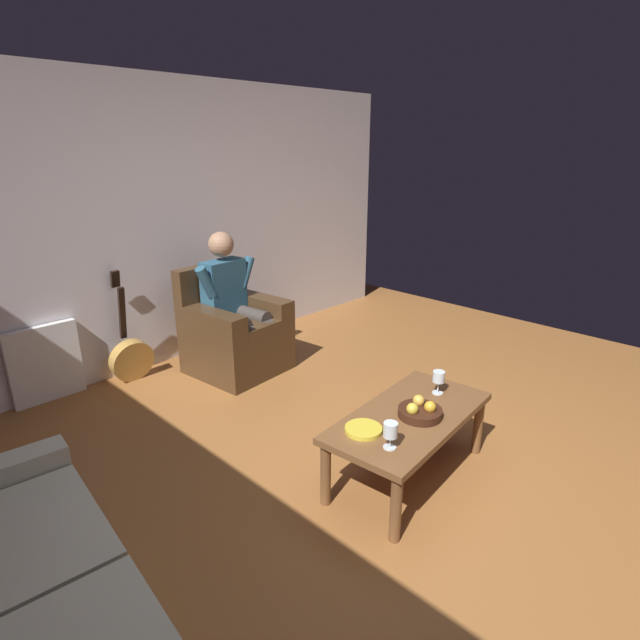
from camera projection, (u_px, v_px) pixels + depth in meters
ground_plane at (427, 492)px, 3.00m from camera, size 6.86×6.86×0.00m
wall_back at (158, 227)px, 4.49m from camera, size 5.81×0.06×2.51m
armchair at (234, 334)px, 4.55m from camera, size 0.81×0.80×0.94m
person_seated at (233, 298)px, 4.43m from camera, size 0.65×0.58×1.24m
coffee_table at (409, 423)px, 3.04m from camera, size 1.18×0.65×0.43m
guitar at (131, 356)px, 4.37m from camera, size 0.37×0.22×0.96m
radiator at (45, 364)px, 4.00m from camera, size 0.54×0.06×0.62m
wine_glass_near at (390, 431)px, 2.65m from camera, size 0.08×0.08×0.15m
wine_glass_far at (439, 378)px, 3.23m from camera, size 0.08×0.08×0.15m
fruit_bowl at (420, 411)px, 2.98m from camera, size 0.26×0.26×0.11m
decorative_dish at (363, 429)px, 2.83m from camera, size 0.21×0.21×0.02m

